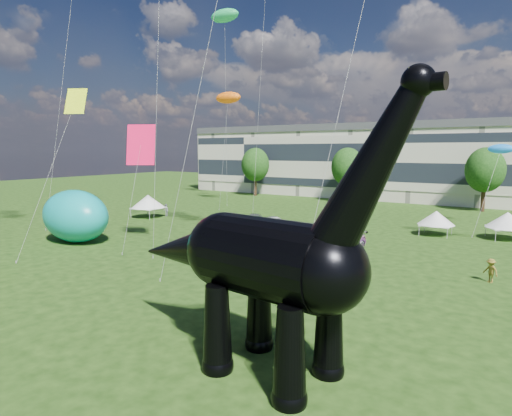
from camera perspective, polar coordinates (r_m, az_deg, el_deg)
The scene contains 16 objects.
ground at distance 21.37m, azimuth -11.31°, elevation -16.01°, with size 220.00×220.00×0.00m, color #16330C.
terrace_row at distance 78.96m, azimuth 17.17°, elevation 5.58°, with size 78.00×11.00×12.00m, color beige.
tree_far_left at distance 79.97m, azimuth -0.10°, elevation 6.15°, with size 5.20×5.20×9.44m.
tree_mid_left at distance 71.69m, azimuth 12.08°, elevation 5.80°, with size 5.20×5.20×9.44m.
tree_mid_right at distance 67.12m, azimuth 28.26°, elevation 4.92°, with size 5.20×5.20×9.44m.
dinosaur_sculpture at distance 16.53m, azimuth 0.59°, elevation -7.21°, with size 13.96×4.33×11.36m.
car_silver at distance 48.37m, azimuth -0.30°, elevation -1.57°, with size 1.66×4.14×1.41m, color #B6B6BB.
car_grey at distance 45.06m, azimuth 2.30°, elevation -2.22°, with size 1.56×4.49×1.48m, color gray.
car_white at distance 42.17m, azimuth 10.34°, elevation -3.02°, with size 2.51×5.44×1.51m, color silver.
car_dark at distance 37.48m, azimuth 11.55°, elevation -4.43°, with size 2.07×5.10×1.48m, color #595960.
gazebo_near at distance 46.65m, azimuth 22.90°, elevation -1.25°, with size 3.56×3.56×2.48m.
gazebo_far at distance 47.41m, azimuth 30.51°, elevation -1.42°, with size 4.98×4.98×2.67m.
gazebo_left at distance 55.98m, azimuth -14.19°, elevation 0.85°, with size 4.53×4.53×2.91m.
inflatable_teal at distance 43.22m, azimuth -22.96°, elevation -0.99°, with size 7.80×4.88×4.88m, color #0DA1A2.
visitors at distance 30.65m, azimuth 11.14°, elevation -6.97°, with size 46.71×40.61×1.81m.
kites at distance 56.60m, azimuth 1.04°, elevation 23.78°, with size 59.98×51.57×30.95m.
Camera 1 is at (13.85, -13.83, 8.56)m, focal length 30.00 mm.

